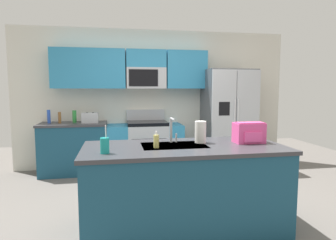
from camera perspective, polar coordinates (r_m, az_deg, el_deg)
name	(u,v)px	position (r m, az deg, el deg)	size (l,w,h in m)	color
ground_plane	(178,207)	(3.88, 1.88, -16.57)	(9.00, 9.00, 0.00)	#66605B
kitchen_wall_unit	(148,90)	(5.62, -4.00, 5.86)	(5.20, 0.43, 2.60)	silver
back_counter	(74,148)	(5.45, -17.85, -5.24)	(1.15, 0.63, 0.90)	navy
range_oven	(145,146)	(5.43, -4.46, -5.08)	(1.36, 0.61, 1.10)	#B7BABF
refrigerator	(228,119)	(5.67, 11.64, 0.20)	(0.90, 0.76, 1.85)	#4C4F54
island_counter	(184,187)	(3.20, 3.12, -12.89)	(2.10, 0.95, 0.90)	navy
toaster	(90,118)	(5.29, -14.94, 0.42)	(0.28, 0.16, 0.18)	#B7BABF
pepper_mill	(60,118)	(5.41, -20.34, 0.44)	(0.05, 0.05, 0.19)	brown
bottle_blue	(49,117)	(5.48, -22.19, 0.62)	(0.06, 0.06, 0.23)	blue
bottle_green	(74,116)	(5.43, -17.75, 0.66)	(0.07, 0.07, 0.22)	green
sink_faucet	(172,128)	(3.23, 0.78, -1.52)	(0.08, 0.21, 0.28)	#B7BABF
drink_cup_teal	(105,145)	(2.77, -12.22, -4.87)	(0.08, 0.08, 0.27)	teal
soap_dispenser	(156,141)	(2.97, -2.31, -4.13)	(0.06, 0.06, 0.17)	#D8CC66
paper_towel_roll	(200,132)	(3.25, 6.34, -2.34)	(0.12, 0.12, 0.24)	white
backpack	(249,132)	(3.36, 15.50, -2.31)	(0.32, 0.22, 0.23)	#EA4C93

